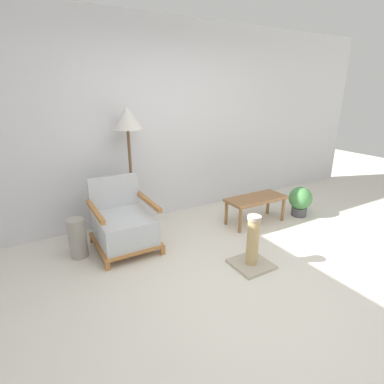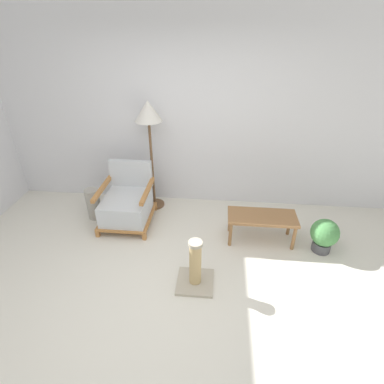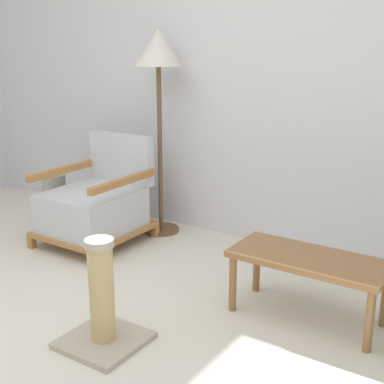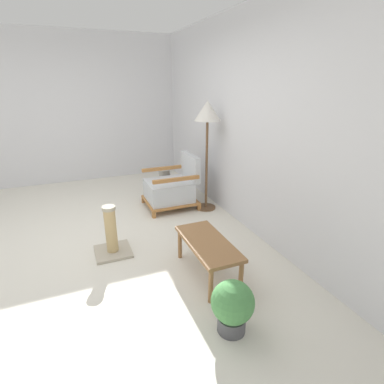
% 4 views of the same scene
% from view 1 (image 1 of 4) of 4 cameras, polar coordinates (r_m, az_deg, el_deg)
% --- Properties ---
extents(ground_plane, '(14.00, 14.00, 0.00)m').
position_cam_1_polar(ground_plane, '(2.99, 12.14, -18.34)').
color(ground_plane, silver).
extents(wall_back, '(8.00, 0.06, 2.70)m').
position_cam_1_polar(wall_back, '(4.26, -6.82, 12.86)').
color(wall_back, silver).
rests_on(wall_back, ground_plane).
extents(armchair, '(0.68, 0.76, 0.80)m').
position_cam_1_polar(armchair, '(3.61, -12.90, -6.01)').
color(armchair, '#B2753D').
rests_on(armchair, ground_plane).
extents(floor_lamp, '(0.37, 0.37, 1.60)m').
position_cam_1_polar(floor_lamp, '(3.83, -12.16, 12.04)').
color(floor_lamp, brown).
rests_on(floor_lamp, ground_plane).
extents(coffee_table, '(0.86, 0.38, 0.38)m').
position_cam_1_polar(coffee_table, '(4.25, 12.07, -1.69)').
color(coffee_table, olive).
rests_on(coffee_table, ground_plane).
extents(vase, '(0.19, 0.19, 0.45)m').
position_cam_1_polar(vase, '(3.59, -20.96, -8.20)').
color(vase, '#9E998E').
rests_on(vase, ground_plane).
extents(potted_plant, '(0.34, 0.34, 0.44)m').
position_cam_1_polar(potted_plant, '(4.70, 19.91, -1.46)').
color(potted_plant, '#4C4C51').
rests_on(potted_plant, ground_plane).
extents(scratching_post, '(0.40, 0.40, 0.58)m').
position_cam_1_polar(scratching_post, '(3.27, 11.39, -10.42)').
color(scratching_post, '#B2A893').
rests_on(scratching_post, ground_plane).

